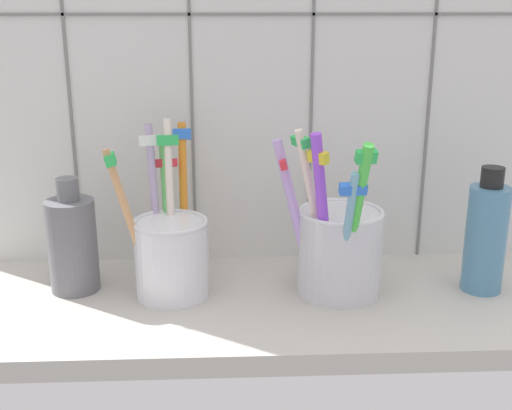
# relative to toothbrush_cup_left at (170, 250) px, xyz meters

# --- Properties ---
(counter_slab) EXTENTS (0.64, 0.22, 0.02)m
(counter_slab) POSITION_rel_toothbrush_cup_left_xyz_m (0.08, -0.02, -0.06)
(counter_slab) COLOR #BCB7AD
(counter_slab) RESTS_ON ground
(tile_wall_back) EXTENTS (0.64, 0.02, 0.45)m
(tile_wall_back) POSITION_rel_toothbrush_cup_left_xyz_m (0.08, 0.10, 0.16)
(tile_wall_back) COLOR silver
(tile_wall_back) RESTS_ON ground
(toothbrush_cup_left) EXTENTS (0.10, 0.11, 0.17)m
(toothbrush_cup_left) POSITION_rel_toothbrush_cup_left_xyz_m (0.00, 0.00, 0.00)
(toothbrush_cup_left) COLOR white
(toothbrush_cup_left) RESTS_ON counter_slab
(toothbrush_cup_right) EXTENTS (0.11, 0.11, 0.17)m
(toothbrush_cup_right) POSITION_rel_toothbrush_cup_left_xyz_m (0.17, -0.01, 0.00)
(toothbrush_cup_right) COLOR silver
(toothbrush_cup_right) RESTS_ON counter_slab
(ceramic_vase) EXTENTS (0.05, 0.05, 0.12)m
(ceramic_vase) POSITION_rel_toothbrush_cup_left_xyz_m (-0.10, 0.01, 0.00)
(ceramic_vase) COLOR slate
(ceramic_vase) RESTS_ON counter_slab
(soap_bottle) EXTENTS (0.04, 0.04, 0.13)m
(soap_bottle) POSITION_rel_toothbrush_cup_left_xyz_m (0.31, -0.01, 0.01)
(soap_bottle) COLOR teal
(soap_bottle) RESTS_ON counter_slab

